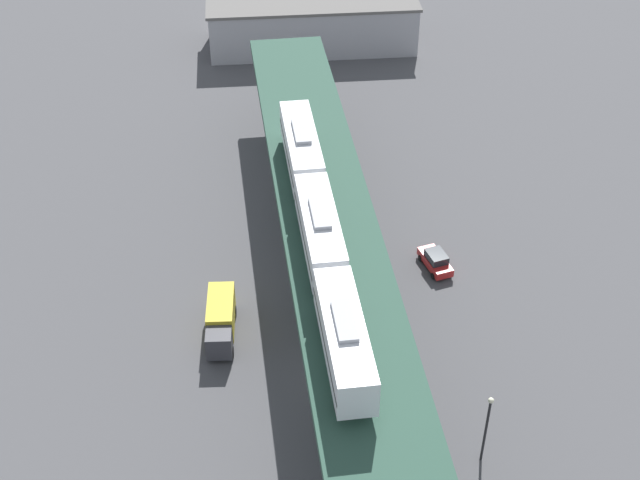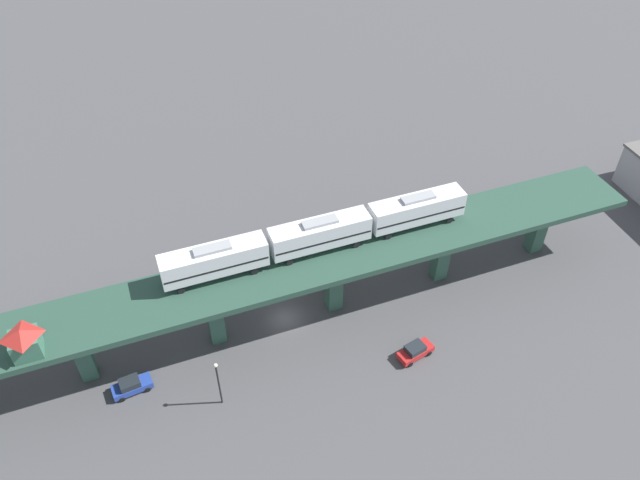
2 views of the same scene
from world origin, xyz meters
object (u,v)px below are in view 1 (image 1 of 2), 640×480
(subway_train, at_px, (320,230))
(delivery_truck, at_px, (221,320))
(street_car_red, at_px, (436,260))
(warehouse_building, at_px, (312,22))
(street_lamp, at_px, (487,424))

(subway_train, height_order, delivery_truck, subway_train)
(subway_train, bearing_deg, street_car_red, 43.20)
(subway_train, relative_size, warehouse_building, 1.24)
(warehouse_building, bearing_deg, street_lamp, -74.68)
(subway_train, bearing_deg, street_lamp, -43.88)
(street_car_red, relative_size, delivery_truck, 0.64)
(street_car_red, bearing_deg, subway_train, -136.80)
(street_lamp, distance_m, warehouse_building, 72.57)
(delivery_truck, bearing_deg, street_lamp, -28.34)
(street_lamp, relative_size, warehouse_building, 0.23)
(street_lamp, xyz_separation_m, warehouse_building, (-19.18, 69.99, -0.70))
(warehouse_building, bearing_deg, street_car_red, -71.18)
(street_car_red, bearing_deg, delivery_truck, -150.57)
(subway_train, xyz_separation_m, warehouse_building, (-5.74, 57.07, -8.10))
(subway_train, relative_size, delivery_truck, 4.98)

